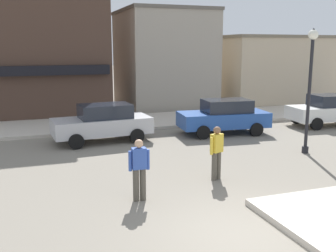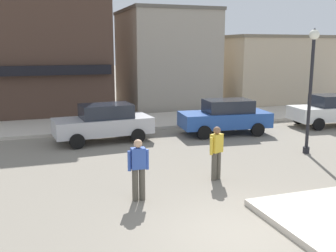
% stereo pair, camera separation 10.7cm
% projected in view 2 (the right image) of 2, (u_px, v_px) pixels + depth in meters
% --- Properties ---
extents(ground_plane, '(160.00, 160.00, 0.00)m').
position_uv_depth(ground_plane, '(245.00, 236.00, 8.22)').
color(ground_plane, gray).
extents(kerb_far, '(80.00, 4.00, 0.15)m').
position_uv_depth(kerb_far, '(119.00, 123.00, 20.12)').
color(kerb_far, beige).
rests_on(kerb_far, ground).
extents(lamp_post, '(0.36, 0.36, 4.54)m').
position_uv_depth(lamp_post, '(312.00, 73.00, 14.06)').
color(lamp_post, black).
rests_on(lamp_post, ground).
extents(parked_car_nearest, '(4.12, 2.10, 1.56)m').
position_uv_depth(parked_car_nearest, '(104.00, 122.00, 16.34)').
color(parked_car_nearest, '#B7B7BC').
rests_on(parked_car_nearest, ground).
extents(parked_car_second, '(4.14, 2.16, 1.56)m').
position_uv_depth(parked_car_second, '(225.00, 116.00, 17.77)').
color(parked_car_second, '#234C9E').
rests_on(parked_car_second, ground).
extents(parked_car_third, '(4.14, 2.15, 1.56)m').
position_uv_depth(parked_car_third, '(332.00, 110.00, 19.58)').
color(parked_car_third, white).
rests_on(parked_car_third, ground).
extents(pedestrian_crossing_near, '(0.54, 0.35, 1.61)m').
position_uv_depth(pedestrian_crossing_near, '(216.00, 151.00, 11.53)').
color(pedestrian_crossing_near, '#4C473D').
rests_on(pedestrian_crossing_near, ground).
extents(pedestrian_crossing_far, '(0.55, 0.23, 1.61)m').
position_uv_depth(pedestrian_crossing_far, '(138.00, 168.00, 9.96)').
color(pedestrian_crossing_far, '#4C473D').
rests_on(pedestrian_crossing_far, ground).
extents(building_corner_shop, '(9.10, 9.86, 8.46)m').
position_uv_depth(building_corner_shop, '(28.00, 41.00, 24.17)').
color(building_corner_shop, '#473328').
rests_on(building_corner_shop, ground).
extents(building_storefront_left_near, '(5.59, 6.41, 6.27)m').
position_uv_depth(building_storefront_left_near, '(165.00, 59.00, 26.08)').
color(building_storefront_left_near, '#9E9384').
rests_on(building_storefront_left_near, ground).
extents(building_storefront_left_mid, '(8.62, 5.23, 4.67)m').
position_uv_depth(building_storefront_left_mid, '(278.00, 69.00, 27.93)').
color(building_storefront_left_mid, tan).
rests_on(building_storefront_left_mid, ground).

